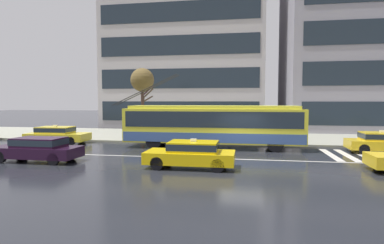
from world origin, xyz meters
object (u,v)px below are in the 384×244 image
object	(u,v)px
taxi_ahead_of_bus	(384,142)
street_tree_bare	(142,81)
private_car_oncoming	(38,148)
taxi_queued_behind_bus	(57,134)
pedestrian_at_shelter	(231,120)
taxi_oncoming_near	(191,153)
pedestrian_approaching_curb	(211,120)
bus_shelter	(186,115)
trolleybus	(213,125)

from	to	relation	value
taxi_ahead_of_bus	street_tree_bare	size ratio (longest dim) A/B	0.76
private_car_oncoming	street_tree_bare	size ratio (longest dim) A/B	0.80
taxi_queued_behind_bus	street_tree_bare	distance (m)	7.73
private_car_oncoming	pedestrian_at_shelter	size ratio (longest dim) A/B	2.31
taxi_oncoming_near	private_car_oncoming	xyz separation A→B (m)	(-8.27, 0.22, 0.00)
pedestrian_at_shelter	pedestrian_approaching_curb	xyz separation A→B (m)	(-1.73, 2.37, -0.11)
pedestrian_at_shelter	bus_shelter	bearing A→B (deg)	152.81
bus_shelter	street_tree_bare	xyz separation A→B (m)	(-3.59, -0.18, 2.78)
taxi_ahead_of_bus	taxi_queued_behind_bus	size ratio (longest dim) A/B	0.95
trolleybus	private_car_oncoming	xyz separation A→B (m)	(-8.64, -6.29, -0.88)
pedestrian_at_shelter	pedestrian_approaching_curb	bearing A→B (deg)	126.16
private_car_oncoming	bus_shelter	xyz separation A→B (m)	(6.04, 10.24, 1.31)
trolleybus	pedestrian_at_shelter	bearing A→B (deg)	61.24
taxi_queued_behind_bus	pedestrian_at_shelter	distance (m)	13.03
taxi_ahead_of_bus	pedestrian_at_shelter	bearing A→B (deg)	165.77
taxi_ahead_of_bus	pedestrian_approaching_curb	bearing A→B (deg)	156.88
trolleybus	taxi_ahead_of_bus	bearing A→B (deg)	-1.89
pedestrian_approaching_curb	taxi_queued_behind_bus	bearing A→B (deg)	-159.70
private_car_oncoming	street_tree_bare	world-z (taller)	street_tree_bare
pedestrian_approaching_curb	bus_shelter	bearing A→B (deg)	-167.01
taxi_queued_behind_bus	street_tree_bare	xyz separation A→B (m)	(5.55, 3.48, 4.09)
trolleybus	private_car_oncoming	size ratio (longest dim) A/B	2.83
taxi_queued_behind_bus	bus_shelter	xyz separation A→B (m)	(9.14, 3.66, 1.31)
pedestrian_approaching_curb	street_tree_bare	size ratio (longest dim) A/B	0.34
taxi_ahead_of_bus	taxi_queued_behind_bus	world-z (taller)	same
street_tree_bare	taxi_oncoming_near	bearing A→B (deg)	-60.46
taxi_queued_behind_bus	street_tree_bare	size ratio (longest dim) A/B	0.80
pedestrian_at_shelter	street_tree_bare	distance (m)	8.10
taxi_queued_behind_bus	bus_shelter	size ratio (longest dim) A/B	1.21
taxi_ahead_of_bus	pedestrian_at_shelter	world-z (taller)	pedestrian_at_shelter
private_car_oncoming	taxi_oncoming_near	bearing A→B (deg)	-1.49
taxi_oncoming_near	pedestrian_at_shelter	xyz separation A→B (m)	(1.49, 8.54, 1.07)
taxi_ahead_of_bus	private_car_oncoming	bearing A→B (deg)	-162.79
bus_shelter	pedestrian_at_shelter	xyz separation A→B (m)	(3.73, -1.91, -0.24)
taxi_queued_behind_bus	pedestrian_approaching_curb	size ratio (longest dim) A/B	2.38
pedestrian_approaching_curb	private_car_oncoming	bearing A→B (deg)	-126.87
taxi_ahead_of_bus	taxi_oncoming_near	bearing A→B (deg)	-150.57
pedestrian_at_shelter	pedestrian_approaching_curb	size ratio (longest dim) A/B	1.03
taxi_ahead_of_bus	taxi_queued_behind_bus	xyz separation A→B (m)	(-22.28, 0.64, 0.00)
taxi_ahead_of_bus	bus_shelter	distance (m)	13.89
bus_shelter	pedestrian_approaching_curb	xyz separation A→B (m)	(1.99, 0.46, -0.35)
pedestrian_at_shelter	pedestrian_approaching_curb	world-z (taller)	pedestrian_at_shelter
taxi_oncoming_near	bus_shelter	world-z (taller)	bus_shelter
pedestrian_at_shelter	street_tree_bare	bearing A→B (deg)	166.65
pedestrian_approaching_curb	street_tree_bare	distance (m)	6.43
taxi_oncoming_near	taxi_ahead_of_bus	bearing A→B (deg)	29.43
taxi_ahead_of_bus	street_tree_bare	world-z (taller)	street_tree_bare
bus_shelter	taxi_oncoming_near	bearing A→B (deg)	-77.93
trolleybus	taxi_ahead_of_bus	distance (m)	10.58
private_car_oncoming	bus_shelter	bearing A→B (deg)	59.49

